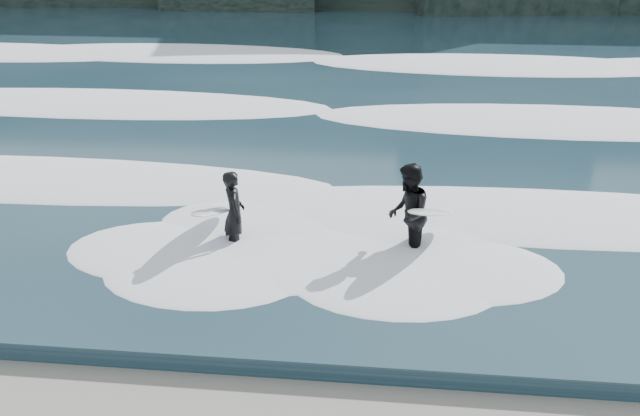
% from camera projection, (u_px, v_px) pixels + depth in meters
% --- Properties ---
extents(sea, '(90.00, 52.00, 0.30)m').
position_uv_depth(sea, '(350.00, 47.00, 33.79)').
color(sea, '#1C3542').
rests_on(sea, ground).
extents(foam_near, '(60.00, 3.20, 0.20)m').
position_uv_depth(foam_near, '(285.00, 194.00, 15.32)').
color(foam_near, white).
rests_on(foam_near, sea).
extents(foam_mid, '(60.00, 4.00, 0.24)m').
position_uv_depth(foam_mid, '(320.00, 111.00, 21.75)').
color(foam_mid, white).
rests_on(foam_mid, sea).
extents(foam_far, '(60.00, 4.80, 0.30)m').
position_uv_depth(foam_far, '(344.00, 56.00, 30.00)').
color(foam_far, white).
rests_on(foam_far, sea).
extents(surfer_left, '(1.00, 2.16, 1.65)m').
position_uv_depth(surfer_left, '(229.00, 212.00, 13.25)').
color(surfer_left, black).
rests_on(surfer_left, ground).
extents(surfer_right, '(1.44, 2.11, 1.88)m').
position_uv_depth(surfer_right, '(410.00, 214.00, 12.88)').
color(surfer_right, black).
rests_on(surfer_right, ground).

